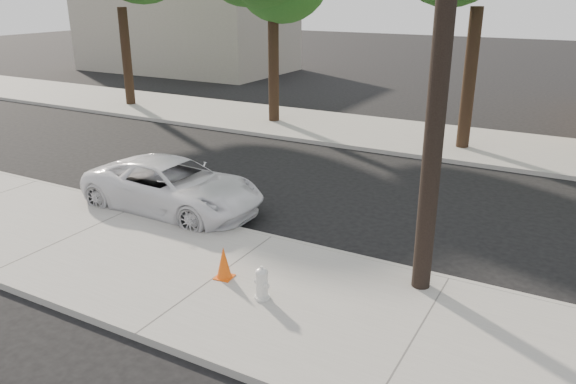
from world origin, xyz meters
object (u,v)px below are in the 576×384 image
at_px(police_cruiser, 173,186).
at_px(fire_hydrant, 262,284).
at_px(utility_pole, 443,37).
at_px(traffic_cone, 224,263).

relative_size(police_cruiser, fire_hydrant, 7.96).
height_order(utility_pole, traffic_cone, utility_pole).
bearing_deg(police_cruiser, traffic_cone, -126.59).
height_order(fire_hydrant, traffic_cone, traffic_cone).
bearing_deg(police_cruiser, utility_pole, -97.95).
distance_m(utility_pole, fire_hydrant, 5.21).
height_order(police_cruiser, fire_hydrant, police_cruiser).
bearing_deg(utility_pole, fire_hydrant, -142.08).
height_order(utility_pole, police_cruiser, utility_pole).
xyz_separation_m(utility_pole, traffic_cone, (-3.43, -1.54, -4.23)).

